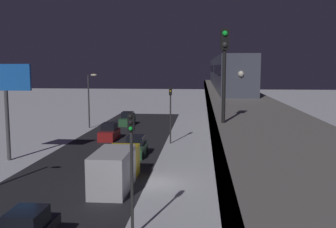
{
  "coord_description": "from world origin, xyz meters",
  "views": [
    {
      "loc": [
        -3.3,
        27.62,
        8.67
      ],
      "look_at": [
        0.99,
        -21.38,
        2.56
      ],
      "focal_mm": 40.94,
      "sensor_mm": 36.0,
      "label": 1
    }
  ],
  "objects_px": {
    "rail_signal": "(224,59)",
    "commercial_billboard": "(6,87)",
    "sedan_green": "(136,148)",
    "sedan_red": "(109,133)",
    "traffic_light_near": "(132,157)",
    "traffic_light_mid": "(170,107)",
    "delivery_van": "(116,168)",
    "subway_train": "(226,72)",
    "sedan_green_2": "(128,120)"
  },
  "relations": [
    {
      "from": "rail_signal",
      "to": "commercial_billboard",
      "type": "distance_m",
      "value": 25.38
    },
    {
      "from": "sedan_green",
      "to": "sedan_red",
      "type": "bearing_deg",
      "value": 119.74
    },
    {
      "from": "rail_signal",
      "to": "traffic_light_near",
      "type": "relative_size",
      "value": 0.62
    },
    {
      "from": "commercial_billboard",
      "to": "traffic_light_near",
      "type": "bearing_deg",
      "value": 133.7
    },
    {
      "from": "sedan_red",
      "to": "traffic_light_mid",
      "type": "relative_size",
      "value": 0.67
    },
    {
      "from": "sedan_red",
      "to": "delivery_van",
      "type": "bearing_deg",
      "value": 105.15
    },
    {
      "from": "traffic_light_near",
      "to": "commercial_billboard",
      "type": "relative_size",
      "value": 0.72
    },
    {
      "from": "sedan_green",
      "to": "commercial_billboard",
      "type": "xyz_separation_m",
      "value": [
        11.44,
        2.9,
        6.04
      ]
    },
    {
      "from": "sedan_green",
      "to": "commercial_billboard",
      "type": "relative_size",
      "value": 0.47
    },
    {
      "from": "subway_train",
      "to": "sedan_green_2",
      "type": "xyz_separation_m",
      "value": [
        13.87,
        -8.32,
        -7.24
      ]
    },
    {
      "from": "delivery_van",
      "to": "traffic_light_near",
      "type": "height_order",
      "value": "traffic_light_near"
    },
    {
      "from": "traffic_light_near",
      "to": "delivery_van",
      "type": "bearing_deg",
      "value": -71.84
    },
    {
      "from": "traffic_light_mid",
      "to": "commercial_billboard",
      "type": "relative_size",
      "value": 0.72
    },
    {
      "from": "rail_signal",
      "to": "sedan_green_2",
      "type": "xyz_separation_m",
      "value": [
        11.89,
        -39.32,
        -8.19
      ]
    },
    {
      "from": "traffic_light_near",
      "to": "traffic_light_mid",
      "type": "distance_m",
      "value": 24.09
    },
    {
      "from": "delivery_van",
      "to": "commercial_billboard",
      "type": "distance_m",
      "value": 14.54
    },
    {
      "from": "sedan_green",
      "to": "sedan_red",
      "type": "relative_size",
      "value": 0.99
    },
    {
      "from": "sedan_green_2",
      "to": "delivery_van",
      "type": "height_order",
      "value": "delivery_van"
    },
    {
      "from": "rail_signal",
      "to": "commercial_billboard",
      "type": "height_order",
      "value": "rail_signal"
    },
    {
      "from": "sedan_green_2",
      "to": "traffic_light_near",
      "type": "distance_m",
      "value": 38.24
    },
    {
      "from": "sedan_green",
      "to": "sedan_red",
      "type": "height_order",
      "value": "same"
    },
    {
      "from": "traffic_light_mid",
      "to": "commercial_billboard",
      "type": "distance_m",
      "value": 17.18
    },
    {
      "from": "subway_train",
      "to": "sedan_green",
      "type": "distance_m",
      "value": 16.19
    },
    {
      "from": "sedan_green_2",
      "to": "sedan_red",
      "type": "height_order",
      "value": "same"
    },
    {
      "from": "delivery_van",
      "to": "commercial_billboard",
      "type": "height_order",
      "value": "commercial_billboard"
    },
    {
      "from": "traffic_light_mid",
      "to": "sedan_green",
      "type": "bearing_deg",
      "value": 64.85
    },
    {
      "from": "sedan_green",
      "to": "subway_train",
      "type": "bearing_deg",
      "value": 50.16
    },
    {
      "from": "rail_signal",
      "to": "sedan_green",
      "type": "distance_m",
      "value": 22.71
    },
    {
      "from": "commercial_billboard",
      "to": "sedan_green_2",
      "type": "bearing_deg",
      "value": -107.03
    },
    {
      "from": "sedan_green_2",
      "to": "commercial_billboard",
      "type": "height_order",
      "value": "commercial_billboard"
    },
    {
      "from": "delivery_van",
      "to": "traffic_light_near",
      "type": "xyz_separation_m",
      "value": [
        -2.7,
        8.23,
        2.85
      ]
    },
    {
      "from": "commercial_billboard",
      "to": "rail_signal",
      "type": "bearing_deg",
      "value": 137.79
    },
    {
      "from": "sedan_green_2",
      "to": "rail_signal",
      "type": "bearing_deg",
      "value": 106.82
    },
    {
      "from": "rail_signal",
      "to": "sedan_red",
      "type": "height_order",
      "value": "rail_signal"
    },
    {
      "from": "sedan_green_2",
      "to": "delivery_van",
      "type": "distance_m",
      "value": 29.51
    },
    {
      "from": "delivery_van",
      "to": "traffic_light_near",
      "type": "relative_size",
      "value": 1.16
    },
    {
      "from": "sedan_green",
      "to": "commercial_billboard",
      "type": "bearing_deg",
      "value": -165.78
    },
    {
      "from": "traffic_light_near",
      "to": "commercial_billboard",
      "type": "height_order",
      "value": "commercial_billboard"
    },
    {
      "from": "traffic_light_mid",
      "to": "sedan_green_2",
      "type": "bearing_deg",
      "value": -60.5
    },
    {
      "from": "sedan_red",
      "to": "subway_train",
      "type": "bearing_deg",
      "value": -167.57
    },
    {
      "from": "subway_train",
      "to": "sedan_green",
      "type": "height_order",
      "value": "subway_train"
    },
    {
      "from": "sedan_green",
      "to": "sedan_green_2",
      "type": "height_order",
      "value": "same"
    },
    {
      "from": "traffic_light_near",
      "to": "sedan_green",
      "type": "bearing_deg",
      "value": -80.8
    },
    {
      "from": "rail_signal",
      "to": "subway_train",
      "type": "bearing_deg",
      "value": -93.66
    },
    {
      "from": "sedan_green_2",
      "to": "sedan_red",
      "type": "relative_size",
      "value": 1.02
    },
    {
      "from": "sedan_green_2",
      "to": "sedan_green",
      "type": "bearing_deg",
      "value": 103.32
    },
    {
      "from": "sedan_green_2",
      "to": "traffic_light_mid",
      "type": "distance_m",
      "value": 15.61
    },
    {
      "from": "delivery_van",
      "to": "traffic_light_mid",
      "type": "xyz_separation_m",
      "value": [
        -2.7,
        -15.86,
        2.85
      ]
    },
    {
      "from": "traffic_light_near",
      "to": "commercial_billboard",
      "type": "bearing_deg",
      "value": -46.3
    },
    {
      "from": "sedan_green",
      "to": "traffic_light_near",
      "type": "bearing_deg",
      "value": -80.8
    }
  ]
}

